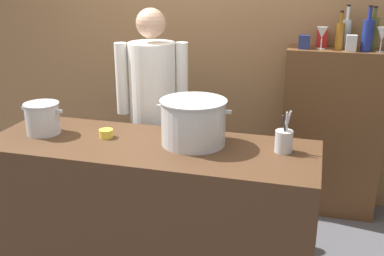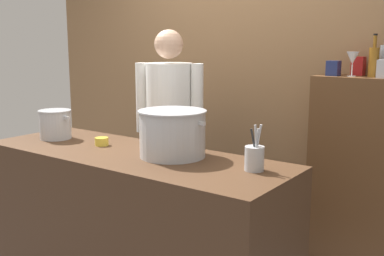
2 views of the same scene
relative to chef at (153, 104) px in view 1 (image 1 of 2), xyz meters
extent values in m
cube|color=olive|center=(0.21, 0.77, 0.54)|extent=(4.40, 0.10, 3.00)
cube|color=#472D1C|center=(0.21, -0.63, -0.51)|extent=(2.04, 0.70, 0.90)
cube|color=brown|center=(1.30, 0.56, -0.29)|extent=(0.76, 0.32, 1.34)
cylinder|color=black|center=(0.10, 0.03, -0.54)|extent=(0.14, 0.14, 0.84)
cylinder|color=black|center=(-0.09, -0.03, -0.54)|extent=(0.14, 0.14, 0.84)
cylinder|color=white|center=(0.00, 0.00, 0.17)|extent=(0.34, 0.34, 0.58)
cube|color=black|center=(-0.05, 0.17, -0.07)|extent=(0.29, 0.11, 0.52)
cylinder|color=white|center=(0.21, 0.06, 0.19)|extent=(0.09, 0.09, 0.52)
cylinder|color=white|center=(-0.21, -0.07, 0.19)|extent=(0.09, 0.09, 0.52)
sphere|color=tan|center=(0.00, 0.00, 0.59)|extent=(0.21, 0.21, 0.21)
cylinder|color=#B7BABF|center=(0.46, -0.55, 0.07)|extent=(0.39, 0.39, 0.27)
cylinder|color=#B7BABF|center=(0.46, -0.55, 0.21)|extent=(0.41, 0.41, 0.01)
cube|color=#B7BABF|center=(0.25, -0.55, 0.16)|extent=(0.04, 0.02, 0.02)
cube|color=#B7BABF|center=(0.68, -0.55, 0.16)|extent=(0.04, 0.02, 0.02)
cylinder|color=#B7BABF|center=(-0.53, -0.63, 0.03)|extent=(0.22, 0.22, 0.19)
cylinder|color=#B7BABF|center=(-0.53, -0.63, 0.13)|extent=(0.23, 0.23, 0.01)
cube|color=#B7BABF|center=(-0.65, -0.63, 0.09)|extent=(0.04, 0.02, 0.02)
cube|color=#B7BABF|center=(-0.40, -0.63, 0.09)|extent=(0.04, 0.02, 0.02)
cylinder|color=#B7BABF|center=(1.01, -0.54, 0.00)|extent=(0.10, 0.10, 0.13)
cylinder|color=#B7BABF|center=(1.02, -0.55, 0.07)|extent=(0.02, 0.02, 0.23)
cylinder|color=#262626|center=(1.01, -0.55, 0.06)|extent=(0.05, 0.03, 0.21)
cylinder|color=#B7BABF|center=(1.00, -0.54, 0.06)|extent=(0.04, 0.04, 0.21)
cylinder|color=#B7BABF|center=(1.01, -0.52, 0.07)|extent=(0.06, 0.02, 0.23)
cylinder|color=yellow|center=(-0.10, -0.59, -0.04)|extent=(0.09, 0.09, 0.05)
cylinder|color=silver|center=(1.34, 0.64, 0.48)|extent=(0.07, 0.07, 0.21)
cylinder|color=silver|center=(1.34, 0.64, 0.64)|extent=(0.02, 0.02, 0.10)
cylinder|color=black|center=(1.34, 0.64, 0.69)|extent=(0.03, 0.03, 0.01)
cylinder|color=#475123|center=(1.52, 0.59, 0.49)|extent=(0.08, 0.08, 0.23)
cylinder|color=#475123|center=(1.52, 0.59, 0.65)|extent=(0.03, 0.03, 0.07)
cylinder|color=black|center=(1.52, 0.59, 0.69)|extent=(0.03, 0.03, 0.01)
cylinder|color=navy|center=(1.48, 0.50, 0.49)|extent=(0.08, 0.08, 0.23)
cylinder|color=navy|center=(1.48, 0.50, 0.65)|extent=(0.03, 0.03, 0.09)
cylinder|color=black|center=(1.48, 0.50, 0.70)|extent=(0.03, 0.03, 0.01)
cylinder|color=#8C5919|center=(1.29, 0.55, 0.47)|extent=(0.07, 0.07, 0.19)
cylinder|color=#8C5919|center=(1.29, 0.55, 0.61)|extent=(0.02, 0.02, 0.08)
cylinder|color=black|center=(1.29, 0.55, 0.65)|extent=(0.03, 0.03, 0.01)
cylinder|color=silver|center=(1.16, 0.51, 0.38)|extent=(0.06, 0.06, 0.01)
cylinder|color=silver|center=(1.16, 0.51, 0.42)|extent=(0.01, 0.01, 0.08)
cone|color=silver|center=(1.16, 0.51, 0.50)|extent=(0.08, 0.08, 0.08)
cylinder|color=silver|center=(1.58, 0.48, 0.38)|extent=(0.06, 0.06, 0.01)
cylinder|color=silver|center=(1.58, 0.48, 0.42)|extent=(0.01, 0.01, 0.08)
cone|color=silver|center=(1.58, 0.48, 0.51)|extent=(0.08, 0.08, 0.10)
cube|color=#B2B2B7|center=(1.37, 0.48, 0.44)|extent=(0.07, 0.07, 0.12)
cube|color=red|center=(1.17, 0.64, 0.44)|extent=(0.08, 0.08, 0.13)
cube|color=navy|center=(1.04, 0.50, 0.43)|extent=(0.08, 0.08, 0.10)
camera|label=1|loc=(1.17, -3.12, 0.95)|focal=43.60mm
camera|label=2|loc=(2.14, -2.66, 0.61)|focal=43.52mm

